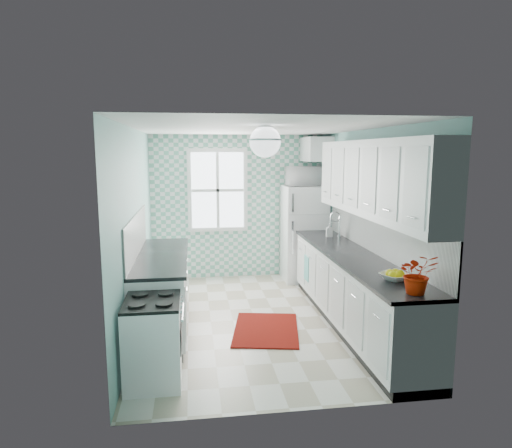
{
  "coord_description": "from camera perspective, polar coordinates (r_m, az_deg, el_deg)",
  "views": [
    {
      "loc": [
        -0.8,
        -5.74,
        2.22
      ],
      "look_at": [
        0.05,
        0.25,
        1.25
      ],
      "focal_mm": 32.0,
      "sensor_mm": 36.0,
      "label": 1
    }
  ],
  "objects": [
    {
      "name": "sink",
      "position": [
        6.84,
        9.12,
        -1.86
      ],
      "size": [
        0.45,
        0.38,
        0.53
      ],
      "rotation": [
        0.0,
        0.0,
        -0.07
      ],
      "color": "silver",
      "rests_on": "countertop_right"
    },
    {
      "name": "base_cabinets_right",
      "position": [
        5.97,
        12.01,
        -8.33
      ],
      "size": [
        0.6,
        3.6,
        0.9
      ],
      "primitive_type": "cube",
      "color": "white",
      "rests_on": "floor"
    },
    {
      "name": "countertop_left",
      "position": [
        5.83,
        -11.68,
        -3.98
      ],
      "size": [
        0.63,
        2.15,
        0.04
      ],
      "primitive_type": "cube",
      "color": "black",
      "rests_on": "base_cabinets_left"
    },
    {
      "name": "fridge",
      "position": [
        7.91,
        6.02,
        -1.15
      ],
      "size": [
        0.71,
        0.71,
        1.64
      ],
      "rotation": [
        0.0,
        0.0,
        -0.06
      ],
      "color": "white",
      "rests_on": "floor"
    },
    {
      "name": "backsplash_right",
      "position": [
        5.9,
        14.88,
        -1.2
      ],
      "size": [
        0.02,
        3.6,
        0.51
      ],
      "primitive_type": "cube",
      "color": "white",
      "rests_on": "wall_right"
    },
    {
      "name": "stove",
      "position": [
        4.65,
        -12.72,
        -13.88
      ],
      "size": [
        0.53,
        0.67,
        0.8
      ],
      "rotation": [
        0.0,
        0.0,
        0.01
      ],
      "color": "white",
      "rests_on": "floor"
    },
    {
      "name": "upper_cabinet_fridge",
      "position": [
        7.86,
        7.51,
        9.24
      ],
      "size": [
        0.4,
        0.74,
        0.4
      ],
      "primitive_type": "cube",
      "color": "white",
      "rests_on": "wall_right"
    },
    {
      "name": "floor",
      "position": [
        6.21,
        -0.13,
        -11.93
      ],
      "size": [
        3.0,
        4.4,
        0.02
      ],
      "primitive_type": "cube",
      "color": "silver",
      "rests_on": "ground"
    },
    {
      "name": "wall_right",
      "position": [
        6.27,
        13.67,
        -0.06
      ],
      "size": [
        0.02,
        4.4,
        2.5
      ],
      "primitive_type": "cube",
      "color": "#7AB4AD",
      "rests_on": "floor"
    },
    {
      "name": "countertop_right",
      "position": [
        5.85,
        12.03,
        -3.94
      ],
      "size": [
        0.63,
        3.6,
        0.04
      ],
      "primitive_type": "cube",
      "color": "black",
      "rests_on": "base_cabinets_right"
    },
    {
      "name": "base_cabinets_left",
      "position": [
        5.95,
        -11.68,
        -8.39
      ],
      "size": [
        0.6,
        2.15,
        0.9
      ],
      "primitive_type": "cube",
      "color": "white",
      "rests_on": "floor"
    },
    {
      "name": "ceiling_light",
      "position": [
        5.01,
        1.15,
        10.29
      ],
      "size": [
        0.34,
        0.34,
        0.35
      ],
      "color": "silver",
      "rests_on": "ceiling"
    },
    {
      "name": "microwave",
      "position": [
        7.8,
        6.14,
        5.97
      ],
      "size": [
        0.6,
        0.42,
        0.33
      ],
      "primitive_type": "imported",
      "rotation": [
        0.0,
        0.0,
        3.18
      ],
      "color": "silver",
      "rests_on": "fridge"
    },
    {
      "name": "window",
      "position": [
        7.94,
        -4.82,
        4.23
      ],
      "size": [
        1.04,
        0.05,
        1.44
      ],
      "color": "white",
      "rests_on": "wall_back"
    },
    {
      "name": "backsplash_left",
      "position": [
        5.8,
        -14.76,
        -1.38
      ],
      "size": [
        0.02,
        2.15,
        0.51
      ],
      "primitive_type": "cube",
      "color": "white",
      "rests_on": "wall_left"
    },
    {
      "name": "accent_wall",
      "position": [
        8.03,
        -2.31,
        2.15
      ],
      "size": [
        3.0,
        0.01,
        2.5
      ],
      "primitive_type": "cube",
      "color": "#68B399",
      "rests_on": "wall_back"
    },
    {
      "name": "wall_left",
      "position": [
        5.87,
        -14.91,
        -0.72
      ],
      "size": [
        0.02,
        4.4,
        2.5
      ],
      "primitive_type": "cube",
      "color": "#7AB4AD",
      "rests_on": "floor"
    },
    {
      "name": "ceiling",
      "position": [
        5.81,
        -0.14,
        11.97
      ],
      "size": [
        3.0,
        4.4,
        0.02
      ],
      "primitive_type": "cube",
      "color": "white",
      "rests_on": "wall_back"
    },
    {
      "name": "fruit_bowl",
      "position": [
        4.8,
        16.98,
        -6.31
      ],
      "size": [
        0.37,
        0.37,
        0.07
      ],
      "primitive_type": "imported",
      "rotation": [
        0.0,
        0.0,
        0.41
      ],
      "color": "silver",
      "rests_on": "countertop_right"
    },
    {
      "name": "upper_cabinets_right",
      "position": [
        5.58,
        14.52,
        5.53
      ],
      "size": [
        0.33,
        3.2,
        0.9
      ],
      "primitive_type": "cube",
      "color": "white",
      "rests_on": "wall_right"
    },
    {
      "name": "wall_front",
      "position": [
        3.75,
        4.58,
        -5.89
      ],
      "size": [
        3.0,
        0.02,
        2.5
      ],
      "primitive_type": "cube",
      "color": "#7AB4AD",
      "rests_on": "floor"
    },
    {
      "name": "soap_bottle",
      "position": [
        6.97,
        9.16,
        -0.74
      ],
      "size": [
        0.11,
        0.11,
        0.21
      ],
      "primitive_type": "imported",
      "rotation": [
        0.0,
        0.0,
        -0.18
      ],
      "color": "#9AA4AD",
      "rests_on": "countertop_right"
    },
    {
      "name": "wall_back",
      "position": [
        8.05,
        -2.32,
        2.17
      ],
      "size": [
        3.0,
        0.02,
        2.5
      ],
      "primitive_type": "cube",
      "color": "#7AB4AD",
      "rests_on": "floor"
    },
    {
      "name": "potted_plant",
      "position": [
        4.38,
        19.56,
        -5.86
      ],
      "size": [
        0.39,
        0.35,
        0.38
      ],
      "primitive_type": "imported",
      "rotation": [
        0.0,
        0.0,
        -0.19
      ],
      "color": "red",
      "rests_on": "countertop_right"
    },
    {
      "name": "dish_towel",
      "position": [
        6.92,
        6.35,
        -5.53
      ],
      "size": [
        0.08,
        0.24,
        0.37
      ],
      "primitive_type": "cube",
      "rotation": [
        0.0,
        0.0,
        -0.26
      ],
      "color": "#5AB9A0",
      "rests_on": "base_cabinets_right"
    },
    {
      "name": "rug",
      "position": [
        5.86,
        1.27,
        -13.05
      ],
      "size": [
        0.99,
        1.25,
        0.02
      ],
      "primitive_type": "cube",
      "rotation": [
        0.0,
        0.0,
        -0.19
      ],
      "color": "#5E0F19",
      "rests_on": "floor"
    }
  ]
}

